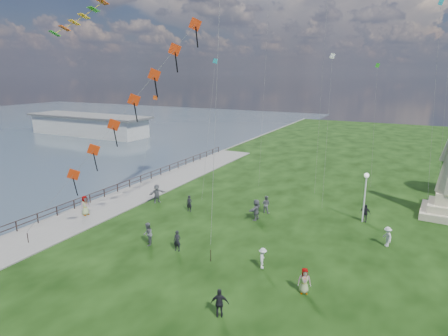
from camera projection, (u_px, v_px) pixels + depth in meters
The scene contains 17 objects.
waterfront at pixel (105, 203), 38.50m from camera, with size 200.00×200.00×1.51m.
pier_pavilion at pixel (89, 125), 82.72m from camera, with size 30.00×8.00×4.40m.
lamppost at pixel (366, 187), 32.59m from camera, with size 0.42×0.42×4.52m.
person_0 at pixel (177, 241), 27.78m from camera, with size 0.58×0.38×1.59m, color black.
person_1 at pixel (148, 234), 28.69m from camera, with size 0.88×0.54×1.80m, color #595960.
person_2 at pixel (263, 258), 25.30m from camera, with size 0.94×0.49×1.46m, color silver.
person_3 at pixel (220, 303), 20.19m from camera, with size 0.98×0.50×1.66m, color black.
person_4 at pixel (304, 281), 22.41m from camera, with size 0.79×0.49×1.62m, color #595960.
person_5 at pixel (157, 193), 38.20m from camera, with size 1.79×0.77×1.93m, color #595960.
person_6 at pixel (189, 203), 35.77m from camera, with size 0.57×0.38×1.58m, color black.
person_7 at pixel (266, 204), 35.38m from camera, with size 0.82×0.51×1.70m, color #595960.
person_8 at pixel (387, 237), 28.53m from camera, with size 1.01×0.52×1.56m, color silver.
person_9 at pixel (365, 213), 33.29m from camera, with size 0.94×0.48×1.61m, color black.
person_10 at pixel (85, 206), 34.58m from camera, with size 0.90×0.55×1.84m, color #595960.
person_11 at pixel (256, 210), 33.65m from camera, with size 1.79×0.77×1.93m, color #595960.
red_kite_train at pixel (132, 104), 28.57m from camera, with size 10.50×9.35×17.01m.
small_kites at pixel (318, 44), 39.14m from camera, with size 30.89×18.46×33.00m.
Camera 1 is at (12.21, -17.91, 12.88)m, focal length 30.00 mm.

